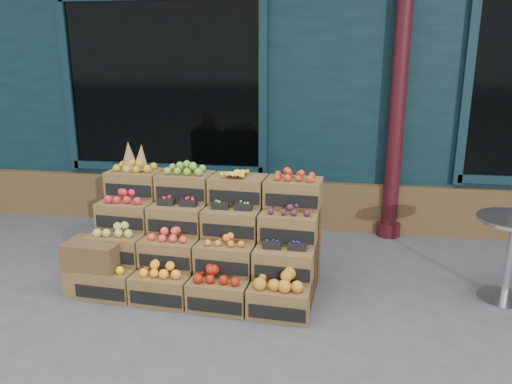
# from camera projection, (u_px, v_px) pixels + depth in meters

# --- Properties ---
(ground) EXTENTS (60.00, 60.00, 0.00)m
(ground) POSITION_uv_depth(u_px,v_px,m) (266.00, 310.00, 4.29)
(ground) COLOR #454548
(ground) RESTS_ON ground
(shop_facade) EXTENTS (12.00, 6.24, 4.80)m
(shop_facade) POSITION_uv_depth(u_px,v_px,m) (309.00, 37.00, 8.51)
(shop_facade) COLOR black
(shop_facade) RESTS_ON ground
(crate_display) EXTENTS (2.15, 1.15, 1.31)m
(crate_display) POSITION_uv_depth(u_px,v_px,m) (205.00, 243.00, 4.69)
(crate_display) COLOR brown
(crate_display) RESTS_ON ground
(spare_crates) EXTENTS (0.51, 0.37, 0.49)m
(spare_crates) POSITION_uv_depth(u_px,v_px,m) (96.00, 267.00, 4.55)
(spare_crates) COLOR brown
(spare_crates) RESTS_ON ground
(bistro_table) EXTENTS (0.62, 0.62, 0.78)m
(bistro_table) POSITION_uv_depth(u_px,v_px,m) (511.00, 250.00, 4.32)
(bistro_table) COLOR silver
(bistro_table) RESTS_ON ground
(shopkeeper) EXTENTS (0.74, 0.55, 1.85)m
(shopkeeper) POSITION_uv_depth(u_px,v_px,m) (183.00, 142.00, 7.03)
(shopkeeper) COLOR #1A5B2D
(shopkeeper) RESTS_ON ground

